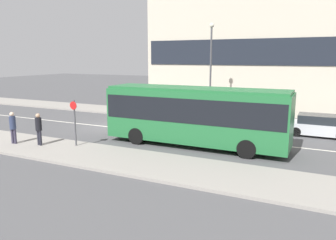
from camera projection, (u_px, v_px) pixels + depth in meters
name	position (u px, v px, depth m)	size (l,w,h in m)	color
ground_plane	(110.00, 127.00, 23.52)	(120.00, 120.00, 0.00)	#4F4F51
sidewalk_near	(43.00, 147.00, 17.97)	(44.00, 3.50, 0.13)	gray
sidewalk_far	(151.00, 113.00, 29.04)	(44.00, 3.50, 0.13)	gray
lane_centerline	(110.00, 127.00, 23.52)	(41.80, 0.16, 0.01)	silver
apartment_block_left_tower	(254.00, 2.00, 28.98)	(18.97, 4.65, 19.53)	beige
city_bus	(195.00, 113.00, 18.21)	(10.23, 2.54, 3.29)	#236B38
parked_car_0	(318.00, 126.00, 20.80)	(4.11, 1.81, 1.36)	silver
pedestrian_near_stop	(13.00, 126.00, 18.33)	(0.35, 0.34, 1.80)	#383347
pedestrian_down_pavement	(39.00, 127.00, 18.00)	(0.34, 0.34, 1.78)	#23232D
bus_stop_sign	(75.00, 119.00, 17.79)	(0.44, 0.12, 2.51)	#4C4C51
street_lamp	(211.00, 62.00, 25.07)	(0.36, 0.36, 7.34)	#4C4C51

